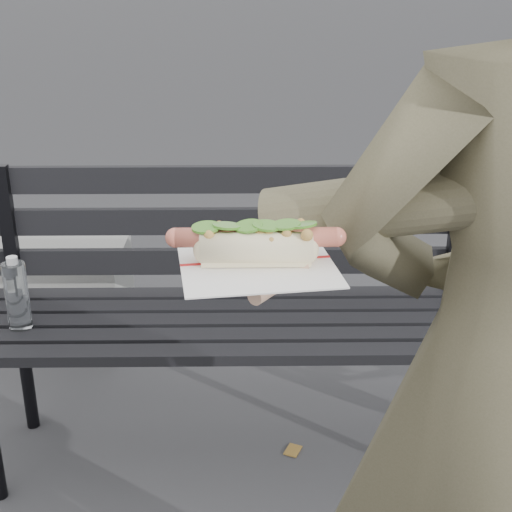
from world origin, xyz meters
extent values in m
cylinder|color=black|center=(-0.72, 1.08, 0.23)|extent=(0.04, 0.04, 0.45)
cylinder|color=black|center=(0.62, 0.74, 0.23)|extent=(0.04, 0.04, 0.45)
cylinder|color=black|center=(0.62, 1.08, 0.23)|extent=(0.04, 0.04, 0.45)
cube|color=black|center=(-0.05, 0.73, 0.47)|extent=(1.50, 0.07, 0.03)
cube|color=black|center=(-0.05, 0.82, 0.47)|extent=(1.50, 0.07, 0.03)
cube|color=black|center=(-0.05, 0.91, 0.47)|extent=(1.50, 0.07, 0.03)
cube|color=black|center=(-0.05, 1.00, 0.47)|extent=(1.50, 0.07, 0.03)
cube|color=black|center=(-0.05, 1.09, 0.47)|extent=(1.50, 0.07, 0.03)
cube|color=black|center=(-0.72, 1.10, 0.67)|extent=(0.04, 0.03, 0.42)
cube|color=black|center=(0.62, 1.10, 0.67)|extent=(0.04, 0.03, 0.42)
cube|color=black|center=(-0.05, 1.12, 0.57)|extent=(1.50, 0.02, 0.08)
cube|color=black|center=(-0.05, 1.12, 0.70)|extent=(1.50, 0.02, 0.08)
cube|color=black|center=(-0.05, 1.12, 0.83)|extent=(1.50, 0.02, 0.08)
cylinder|color=white|center=(-0.64, 0.87, 0.57)|extent=(0.06, 0.06, 0.19)
cylinder|color=white|center=(-0.64, 0.87, 0.68)|extent=(0.03, 0.03, 0.02)
imported|color=#4E4B34|center=(0.39, 0.03, 0.83)|extent=(0.65, 0.46, 1.66)
cylinder|color=#4E4B34|center=(0.26, 0.01, 1.12)|extent=(0.51, 0.23, 0.19)
cylinder|color=#D8A384|center=(0.04, -0.07, 1.05)|extent=(0.09, 0.08, 0.07)
ellipsoid|color=#D8A384|center=(0.00, -0.08, 1.05)|extent=(0.10, 0.11, 0.03)
cylinder|color=#D8A384|center=(-0.05, -0.11, 1.05)|extent=(0.06, 0.02, 0.02)
cylinder|color=#D8A384|center=(-0.05, -0.09, 1.05)|extent=(0.06, 0.02, 0.02)
cylinder|color=#D8A384|center=(-0.05, -0.07, 1.05)|extent=(0.06, 0.02, 0.02)
cylinder|color=#D8A384|center=(-0.05, -0.05, 1.05)|extent=(0.06, 0.02, 0.02)
cylinder|color=#D8A384|center=(0.01, -0.13, 1.05)|extent=(0.04, 0.05, 0.02)
cube|color=white|center=(0.00, -0.08, 1.06)|extent=(0.21, 0.21, 0.00)
cube|color=#B21E1E|center=(0.00, -0.08, 1.07)|extent=(0.19, 0.03, 0.00)
cylinder|color=#CE654F|center=(0.00, -0.08, 1.10)|extent=(0.20, 0.02, 0.02)
sphere|color=#CE654F|center=(-0.10, -0.08, 1.10)|extent=(0.02, 0.02, 0.02)
sphere|color=#CE654F|center=(0.10, -0.08, 1.10)|extent=(0.02, 0.02, 0.02)
sphere|color=#9E6B2D|center=(-0.05, -0.10, 1.11)|extent=(0.01, 0.01, 0.01)
sphere|color=#9E6B2D|center=(0.02, -0.08, 1.11)|extent=(0.01, 0.01, 0.01)
sphere|color=#9E6B2D|center=(0.03, -0.08, 1.11)|extent=(0.01, 0.01, 0.01)
sphere|color=#9E6B2D|center=(0.00, -0.07, 1.10)|extent=(0.01, 0.01, 0.01)
sphere|color=#9E6B2D|center=(0.07, -0.09, 1.10)|extent=(0.01, 0.01, 0.01)
sphere|color=#9E6B2D|center=(0.02, -0.10, 1.10)|extent=(0.01, 0.01, 0.01)
sphere|color=#9E6B2D|center=(0.02, -0.06, 1.10)|extent=(0.01, 0.01, 0.01)
sphere|color=#9E6B2D|center=(0.00, -0.07, 1.10)|extent=(0.01, 0.01, 0.01)
sphere|color=#9E6B2D|center=(-0.02, -0.06, 1.10)|extent=(0.01, 0.01, 0.01)
sphere|color=#9E6B2D|center=(0.02, -0.10, 1.10)|extent=(0.01, 0.01, 0.01)
sphere|color=#9E6B2D|center=(0.03, -0.08, 1.10)|extent=(0.01, 0.01, 0.01)
sphere|color=#9E6B2D|center=(-0.03, -0.08, 1.11)|extent=(0.01, 0.01, 0.01)
sphere|color=#9E6B2D|center=(-0.01, -0.08, 1.10)|extent=(0.01, 0.01, 0.01)
sphere|color=#9E6B2D|center=(0.06, -0.06, 1.11)|extent=(0.01, 0.01, 0.01)
sphere|color=#9E6B2D|center=(0.03, -0.06, 1.10)|extent=(0.01, 0.01, 0.01)
sphere|color=#9E6B2D|center=(0.04, -0.08, 1.10)|extent=(0.01, 0.01, 0.01)
sphere|color=#9E6B2D|center=(0.02, -0.07, 1.11)|extent=(0.01, 0.01, 0.01)
sphere|color=#9E6B2D|center=(0.04, -0.09, 1.11)|extent=(0.01, 0.01, 0.01)
sphere|color=#9E6B2D|center=(0.06, -0.09, 1.10)|extent=(0.01, 0.01, 0.01)
sphere|color=#9E6B2D|center=(-0.04, -0.07, 1.10)|extent=(0.01, 0.01, 0.01)
sphere|color=#9E6B2D|center=(0.05, -0.10, 1.10)|extent=(0.01, 0.01, 0.01)
sphere|color=#9E6B2D|center=(-0.04, -0.06, 1.11)|extent=(0.01, 0.01, 0.01)
sphere|color=#9E6B2D|center=(0.07, -0.10, 1.11)|extent=(0.01, 0.01, 0.01)
sphere|color=#9E6B2D|center=(-0.04, -0.10, 1.10)|extent=(0.01, 0.01, 0.01)
sphere|color=#9E6B2D|center=(0.01, -0.09, 1.10)|extent=(0.01, 0.01, 0.01)
sphere|color=#9E6B2D|center=(0.02, -0.09, 1.10)|extent=(0.01, 0.01, 0.01)
sphere|color=#9E6B2D|center=(0.01, -0.09, 1.11)|extent=(0.01, 0.01, 0.01)
sphere|color=#9E6B2D|center=(-0.05, -0.09, 1.11)|extent=(0.01, 0.01, 0.01)
sphere|color=#9E6B2D|center=(0.04, -0.06, 1.11)|extent=(0.01, 0.01, 0.01)
sphere|color=#9E6B2D|center=(0.02, -0.08, 1.10)|extent=(0.01, 0.01, 0.01)
cylinder|color=#488C26|center=(-0.06, -0.08, 1.11)|extent=(0.04, 0.04, 0.01)
cylinder|color=#488C26|center=(-0.03, -0.08, 1.11)|extent=(0.04, 0.04, 0.01)
cylinder|color=#488C26|center=(0.00, -0.08, 1.11)|extent=(0.04, 0.04, 0.01)
cylinder|color=#488C26|center=(0.02, -0.08, 1.11)|extent=(0.04, 0.04, 0.01)
cylinder|color=#488C26|center=(0.04, -0.08, 1.11)|extent=(0.04, 0.04, 0.01)
cylinder|color=#488C26|center=(0.06, -0.08, 1.11)|extent=(0.04, 0.04, 0.01)
cube|color=brown|center=(0.62, 1.98, 0.00)|extent=(0.10, 0.08, 0.00)
cube|color=brown|center=(0.67, 0.78, 0.00)|extent=(0.05, 0.04, 0.00)
cube|color=brown|center=(0.13, 0.94, 0.00)|extent=(0.06, 0.07, 0.00)
camera|label=1|loc=(-0.01, -0.90, 1.41)|focal=50.00mm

